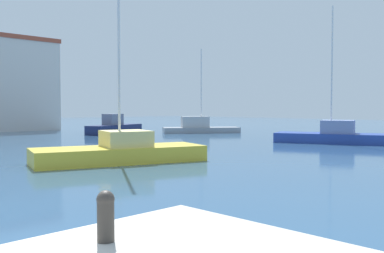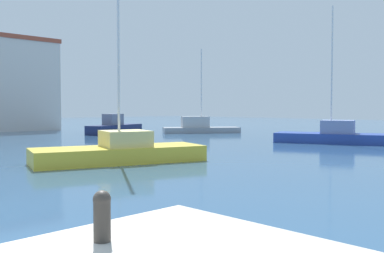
% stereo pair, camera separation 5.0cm
% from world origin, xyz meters
% --- Properties ---
extents(water, '(160.00, 160.00, 0.00)m').
position_xyz_m(water, '(15.00, 20.00, 0.00)').
color(water, '#2D5175').
rests_on(water, ground).
extents(mooring_bollard, '(0.22, 0.22, 0.62)m').
position_xyz_m(mooring_bollard, '(0.62, -1.97, 1.43)').
color(mooring_bollard, '#38332D').
rests_on(mooring_bollard, pier_quay).
extents(sailboat_blue_distant_east, '(5.62, 8.73, 10.42)m').
position_xyz_m(sailboat_blue_distant_east, '(28.79, 9.49, 0.61)').
color(sailboat_blue_distant_east, '#233D93').
rests_on(sailboat_blue_distant_east, water).
extents(sailboat_grey_far_left, '(8.04, 6.73, 8.98)m').
position_xyz_m(sailboat_grey_far_left, '(31.30, 26.09, 0.60)').
color(sailboat_grey_far_left, gray).
rests_on(sailboat_grey_far_left, water).
extents(sailboat_yellow_inner_mooring, '(8.78, 5.26, 11.25)m').
position_xyz_m(sailboat_yellow_inner_mooring, '(10.35, 11.27, 0.56)').
color(sailboat_yellow_inner_mooring, gold).
rests_on(sailboat_yellow_inner_mooring, water).
extents(motorboat_navy_outer_mooring, '(7.66, 4.35, 2.07)m').
position_xyz_m(motorboat_navy_outer_mooring, '(24.05, 31.42, 0.65)').
color(motorboat_navy_outer_mooring, '#19234C').
rests_on(motorboat_navy_outer_mooring, water).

